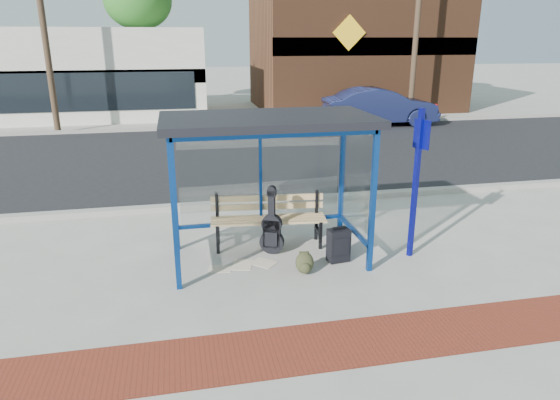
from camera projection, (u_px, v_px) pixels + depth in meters
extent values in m
plane|color=#B2ADA0|center=(269.00, 259.00, 8.44)|extent=(120.00, 120.00, 0.00)
cube|color=maroon|center=(308.00, 347.00, 6.02)|extent=(60.00, 1.00, 0.01)
cube|color=gray|center=(245.00, 203.00, 11.13)|extent=(60.00, 0.25, 0.12)
cube|color=black|center=(223.00, 155.00, 15.89)|extent=(60.00, 10.00, 0.00)
cube|color=gray|center=(211.00, 127.00, 20.62)|extent=(60.00, 0.25, 0.12)
cube|color=#B2ADA0|center=(208.00, 121.00, 22.41)|extent=(60.00, 4.00, 0.01)
cube|color=navy|center=(174.00, 216.00, 7.10)|extent=(0.08, 0.08, 2.30)
cube|color=navy|center=(373.00, 202.00, 7.68)|extent=(0.08, 0.08, 2.30)
cube|color=navy|center=(174.00, 187.00, 8.50)|extent=(0.08, 0.08, 2.30)
cube|color=navy|center=(342.00, 177.00, 9.08)|extent=(0.08, 0.08, 2.30)
cube|color=navy|center=(260.00, 119.00, 8.44)|extent=(3.00, 0.08, 0.08)
cube|color=navy|center=(277.00, 135.00, 7.05)|extent=(3.00, 0.08, 0.08)
cube|color=navy|center=(169.00, 130.00, 7.45)|extent=(0.08, 1.50, 0.08)
cube|color=navy|center=(359.00, 123.00, 8.04)|extent=(0.08, 1.50, 0.08)
cube|color=navy|center=(261.00, 222.00, 9.02)|extent=(3.00, 0.08, 0.06)
cube|color=navy|center=(177.00, 244.00, 8.03)|extent=(0.08, 1.50, 0.06)
cube|color=navy|center=(354.00, 230.00, 8.61)|extent=(0.08, 1.50, 0.06)
cube|color=navy|center=(260.00, 171.00, 8.73)|extent=(0.05, 0.05, 1.90)
cube|color=silver|center=(260.00, 173.00, 8.74)|extent=(2.84, 0.01, 1.82)
cube|color=silver|center=(173.00, 190.00, 7.75)|extent=(0.02, 1.34, 1.82)
cube|color=silver|center=(356.00, 180.00, 8.33)|extent=(0.02, 1.34, 1.82)
cube|color=black|center=(268.00, 120.00, 7.72)|extent=(3.30, 1.80, 0.12)
cube|color=silver|center=(4.00, 74.00, 22.84)|extent=(18.00, 6.00, 4.00)
cube|color=#59331E|center=(353.00, 45.00, 26.23)|extent=(10.00, 7.00, 6.40)
cube|color=black|center=(379.00, 46.00, 23.02)|extent=(10.00, 0.10, 0.80)
cube|color=yellow|center=(349.00, 33.00, 22.45)|extent=(1.56, 0.06, 1.56)
cylinder|color=#4C3826|center=(142.00, 58.00, 27.57)|extent=(0.36, 0.36, 5.00)
ellipsoid|color=#1F621C|center=(138.00, 0.00, 26.65)|extent=(3.60, 3.60, 3.06)
cylinder|color=#4C3826|center=(403.00, 56.00, 30.58)|extent=(0.36, 0.36, 5.00)
ellipsoid|color=#1F621C|center=(407.00, 4.00, 29.66)|extent=(3.60, 3.60, 3.06)
cylinder|color=#4C3826|center=(43.00, 26.00, 18.52)|extent=(0.24, 0.24, 8.00)
cylinder|color=#4C3826|center=(417.00, 28.00, 21.43)|extent=(0.24, 0.24, 8.00)
cube|color=black|center=(218.00, 240.00, 8.60)|extent=(0.06, 0.06, 0.51)
cube|color=black|center=(218.00, 219.00, 8.94)|extent=(0.06, 0.06, 0.96)
cube|color=black|center=(218.00, 235.00, 8.80)|extent=(0.10, 0.46, 0.06)
cube|color=black|center=(320.00, 235.00, 8.78)|extent=(0.06, 0.06, 0.51)
cube|color=black|center=(316.00, 215.00, 9.13)|extent=(0.06, 0.06, 0.96)
cube|color=black|center=(318.00, 231.00, 8.99)|extent=(0.10, 0.46, 0.06)
cube|color=tan|center=(269.00, 223.00, 8.64)|extent=(2.02, 0.30, 0.04)
cube|color=tan|center=(269.00, 221.00, 8.76)|extent=(2.02, 0.30, 0.04)
cube|color=tan|center=(268.00, 218.00, 8.88)|extent=(2.02, 0.30, 0.04)
cube|color=tan|center=(268.00, 216.00, 8.99)|extent=(2.02, 0.30, 0.04)
cube|color=tan|center=(267.00, 206.00, 8.99)|extent=(2.02, 0.23, 0.11)
cube|color=tan|center=(267.00, 198.00, 8.94)|extent=(2.02, 0.23, 0.11)
cylinder|color=black|center=(272.00, 242.00, 8.62)|extent=(0.43, 0.28, 0.42)
cylinder|color=black|center=(272.00, 224.00, 8.52)|extent=(0.37, 0.25, 0.35)
cube|color=black|center=(272.00, 233.00, 8.57)|extent=(0.32, 0.23, 0.50)
cube|color=black|center=(272.00, 205.00, 8.42)|extent=(0.14, 0.14, 0.50)
cube|color=black|center=(272.00, 193.00, 8.35)|extent=(0.18, 0.15, 0.10)
cube|color=black|center=(338.00, 245.00, 8.28)|extent=(0.38, 0.27, 0.56)
cylinder|color=black|center=(331.00, 261.00, 8.32)|extent=(0.08, 0.21, 0.05)
cylinder|color=black|center=(345.00, 258.00, 8.40)|extent=(0.08, 0.21, 0.05)
cube|color=black|center=(339.00, 228.00, 8.18)|extent=(0.23, 0.07, 0.04)
cube|color=black|center=(342.00, 247.00, 8.17)|extent=(0.28, 0.05, 0.30)
ellipsoid|color=#2C2E19|center=(305.00, 263.00, 7.90)|extent=(0.32, 0.24, 0.35)
ellipsoid|color=#2C2E19|center=(305.00, 268.00, 7.82)|extent=(0.18, 0.14, 0.18)
cube|color=#2C2E19|center=(305.00, 253.00, 7.87)|extent=(0.10, 0.05, 0.03)
cube|color=#0B0F81|center=(415.00, 185.00, 8.20)|extent=(0.10, 0.10, 2.52)
cube|color=#0B0F81|center=(422.00, 134.00, 7.97)|extent=(0.14, 0.30, 0.47)
cube|color=white|center=(220.00, 269.00, 8.07)|extent=(0.41, 0.35, 0.01)
cube|color=white|center=(242.00, 265.00, 8.22)|extent=(0.42, 0.48, 0.01)
cube|color=white|center=(264.00, 263.00, 8.29)|extent=(0.49, 0.49, 0.01)
imported|color=#1B214B|center=(380.00, 106.00, 21.25)|extent=(4.89, 1.94, 1.58)
cylinder|color=#A50B0E|center=(435.00, 113.00, 22.99)|extent=(0.19, 0.19, 0.57)
sphere|color=#A50B0E|center=(436.00, 106.00, 22.89)|extent=(0.21, 0.21, 0.21)
cylinder|color=#A50B0E|center=(435.00, 111.00, 22.96)|extent=(0.32, 0.15, 0.09)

